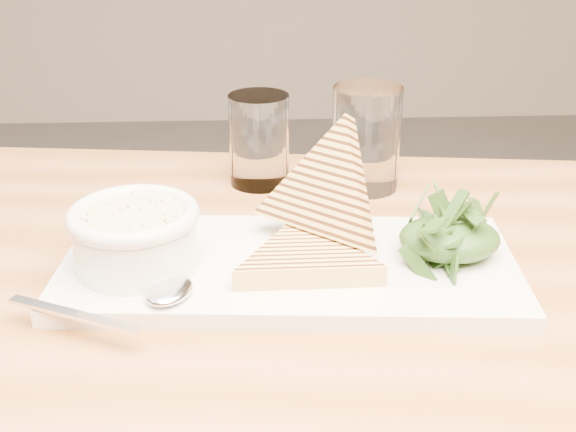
{
  "coord_description": "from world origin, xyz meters",
  "views": [
    {
      "loc": [
        0.02,
        -0.38,
        1.08
      ],
      "look_at": [
        0.05,
        0.21,
        0.8
      ],
      "focal_mm": 45.0,
      "sensor_mm": 36.0,
      "label": 1
    }
  ],
  "objects_px": {
    "platter": "(289,267)",
    "soup_bowl": "(136,244)",
    "table_top": "(289,325)",
    "glass_far": "(366,138)",
    "glass_near": "(259,140)"
  },
  "relations": [
    {
      "from": "table_top",
      "to": "glass_far",
      "type": "relative_size",
      "value": 9.23
    },
    {
      "from": "table_top",
      "to": "platter",
      "type": "xyz_separation_m",
      "value": [
        0.0,
        0.05,
        0.03
      ]
    },
    {
      "from": "platter",
      "to": "table_top",
      "type": "bearing_deg",
      "value": -93.18
    },
    {
      "from": "table_top",
      "to": "glass_near",
      "type": "distance_m",
      "value": 0.28
    },
    {
      "from": "soup_bowl",
      "to": "glass_far",
      "type": "bearing_deg",
      "value": 41.64
    },
    {
      "from": "table_top",
      "to": "soup_bowl",
      "type": "xyz_separation_m",
      "value": [
        -0.13,
        0.05,
        0.06
      ]
    },
    {
      "from": "glass_near",
      "to": "glass_far",
      "type": "bearing_deg",
      "value": -8.15
    },
    {
      "from": "table_top",
      "to": "soup_bowl",
      "type": "height_order",
      "value": "soup_bowl"
    },
    {
      "from": "soup_bowl",
      "to": "glass_far",
      "type": "xyz_separation_m",
      "value": [
        0.23,
        0.21,
        0.02
      ]
    },
    {
      "from": "glass_near",
      "to": "glass_far",
      "type": "distance_m",
      "value": 0.12
    },
    {
      "from": "soup_bowl",
      "to": "glass_near",
      "type": "xyz_separation_m",
      "value": [
        0.11,
        0.22,
        0.02
      ]
    },
    {
      "from": "platter",
      "to": "glass_far",
      "type": "distance_m",
      "value": 0.23
    },
    {
      "from": "platter",
      "to": "soup_bowl",
      "type": "xyz_separation_m",
      "value": [
        -0.13,
        -0.0,
        0.03
      ]
    },
    {
      "from": "platter",
      "to": "soup_bowl",
      "type": "relative_size",
      "value": 3.81
    },
    {
      "from": "table_top",
      "to": "glass_far",
      "type": "xyz_separation_m",
      "value": [
        0.1,
        0.25,
        0.08
      ]
    }
  ]
}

